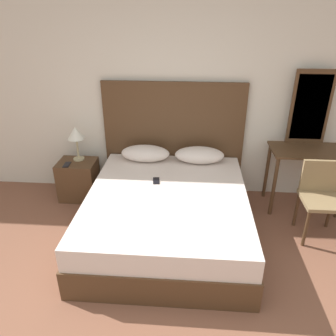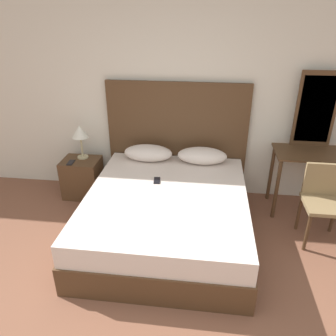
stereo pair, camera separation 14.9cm
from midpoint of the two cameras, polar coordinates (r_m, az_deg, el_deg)
name	(u,v)px [view 2 (the right image)]	position (r m, az deg, el deg)	size (l,w,h in m)	color
wall_back	(177,92)	(4.17, 2.63, 13.00)	(10.00, 0.06, 2.70)	silver
bed	(167,215)	(3.60, 0.99, -8.19)	(1.71, 1.98, 0.54)	#4C331E
headboard	(177,140)	(4.27, 2.54, 4.90)	(1.79, 0.05, 1.50)	#4C331E
pillow_left	(148,153)	(4.15, -2.45, 2.63)	(0.61, 0.30, 0.20)	silver
pillow_right	(202,156)	(4.10, 6.99, 2.13)	(0.61, 0.30, 0.20)	silver
phone_on_bed	(157,180)	(3.69, -0.79, -2.19)	(0.09, 0.16, 0.01)	black
nightstand	(83,178)	(4.49, -13.75, -1.65)	(0.48, 0.39, 0.52)	#4C331E
table_lamp	(80,133)	(4.31, -14.13, 5.91)	(0.21, 0.21, 0.44)	tan
phone_on_nightstand	(71,162)	(4.33, -15.65, 0.92)	(0.08, 0.15, 0.01)	black
vanity_desk	(311,164)	(4.25, 24.59, 0.64)	(0.87, 0.51, 0.79)	#4C331E
vanity_mirror	(316,110)	(4.26, 25.29, 9.18)	(0.46, 0.03, 0.89)	#4C331E
chair	(324,198)	(3.87, 26.58, -4.66)	(0.43, 0.42, 0.84)	olive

